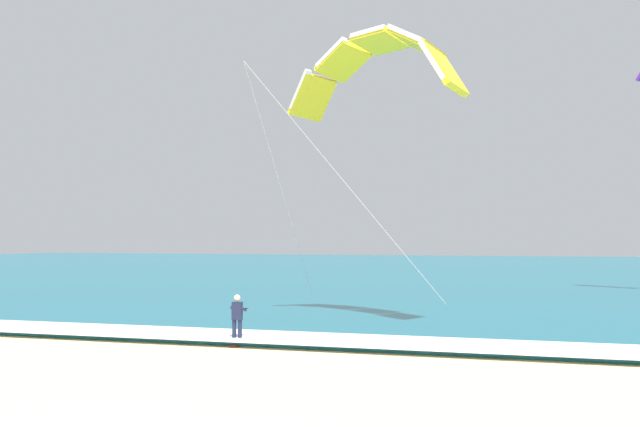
# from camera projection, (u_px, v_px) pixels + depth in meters

# --- Properties ---
(sea) EXTENTS (200.00, 120.00, 0.20)m
(sea) POSITION_uv_depth(u_px,v_px,m) (482.00, 270.00, 81.68)
(sea) COLOR #146075
(sea) RESTS_ON ground
(surf_foam) EXTENTS (200.00, 3.07, 0.04)m
(surf_foam) POSITION_uv_depth(u_px,v_px,m) (319.00, 339.00, 25.38)
(surf_foam) COLOR white
(surf_foam) RESTS_ON sea
(surfboard) EXTENTS (0.62, 1.45, 0.09)m
(surfboard) POSITION_uv_depth(u_px,v_px,m) (237.00, 344.00, 25.53)
(surfboard) COLOR #E04C38
(surfboard) RESTS_ON ground
(kitesurfer) EXTENTS (0.56, 0.56, 1.69)m
(kitesurfer) POSITION_uv_depth(u_px,v_px,m) (237.00, 317.00, 25.58)
(kitesurfer) COLOR #191E38
(kitesurfer) RESTS_ON ground
(kite_primary) EXTENTS (8.21, 8.17, 10.72)m
(kite_primary) POSITION_uv_depth(u_px,v_px,m) (375.00, 63.00, 30.45)
(kite_primary) COLOR yellow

